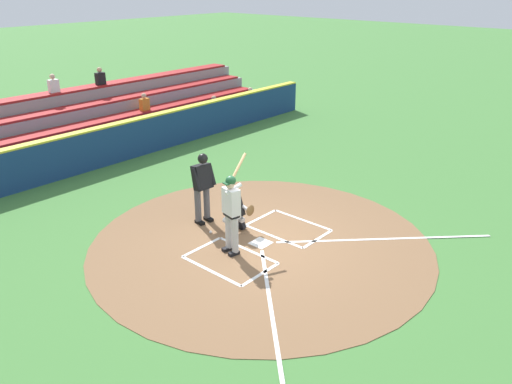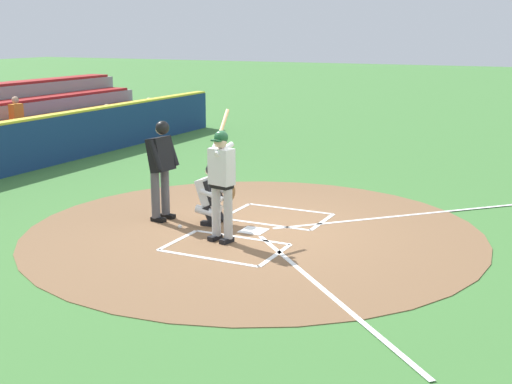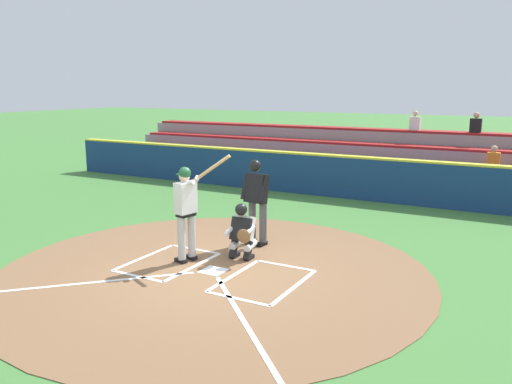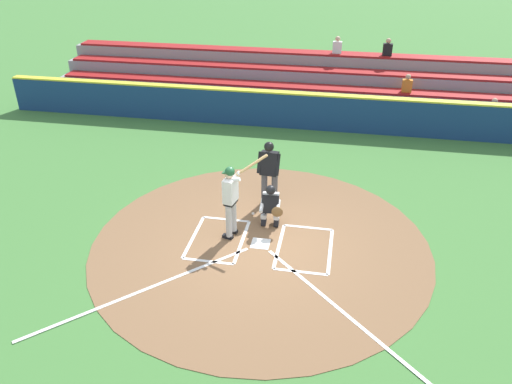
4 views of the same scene
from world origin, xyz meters
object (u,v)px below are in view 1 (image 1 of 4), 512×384
(batter, at_px, (231,208))
(baseball, at_px, (211,232))
(catcher, at_px, (236,209))
(plate_umpire, at_px, (202,183))

(batter, relative_size, baseball, 28.76)
(catcher, xyz_separation_m, baseball, (0.52, -0.37, -0.55))
(catcher, bearing_deg, batter, 38.22)
(plate_umpire, xyz_separation_m, baseball, (0.32, 0.57, -1.04))
(catcher, height_order, baseball, catcher)
(batter, height_order, catcher, batter)
(baseball, bearing_deg, catcher, 144.46)
(plate_umpire, relative_size, baseball, 25.20)
(batter, relative_size, plate_umpire, 1.14)
(batter, bearing_deg, plate_umpire, -111.78)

